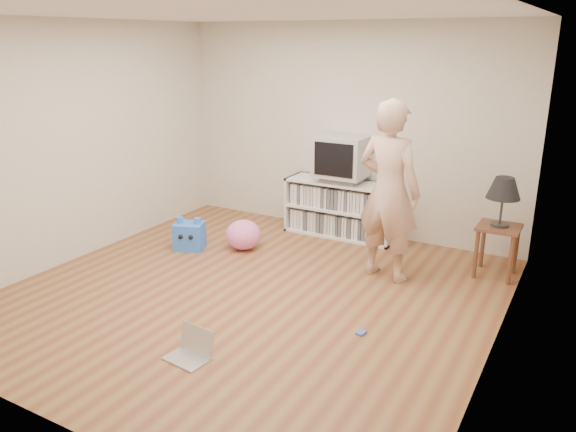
# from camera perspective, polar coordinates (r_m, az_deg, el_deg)

# --- Properties ---
(ground) EXTENTS (4.50, 4.50, 0.00)m
(ground) POSITION_cam_1_polar(r_m,az_deg,el_deg) (5.57, -3.80, -7.90)
(ground) COLOR brown
(ground) RESTS_ON ground
(walls) EXTENTS (4.52, 4.52, 2.60)m
(walls) POSITION_cam_1_polar(r_m,az_deg,el_deg) (5.14, -4.09, 5.28)
(walls) COLOR beige
(walls) RESTS_ON ground
(ceiling) EXTENTS (4.50, 4.50, 0.01)m
(ceiling) POSITION_cam_1_polar(r_m,az_deg,el_deg) (5.03, -4.44, 19.91)
(ceiling) COLOR white
(ceiling) RESTS_ON walls
(media_unit) EXTENTS (1.40, 0.45, 0.70)m
(media_unit) POSITION_cam_1_polar(r_m,az_deg,el_deg) (7.10, 5.46, 0.81)
(media_unit) COLOR white
(media_unit) RESTS_ON ground
(dvd_deck) EXTENTS (0.45, 0.35, 0.07)m
(dvd_deck) POSITION_cam_1_polar(r_m,az_deg,el_deg) (6.98, 5.50, 3.80)
(dvd_deck) COLOR gray
(dvd_deck) RESTS_ON media_unit
(crt_tv) EXTENTS (0.60, 0.53, 0.50)m
(crt_tv) POSITION_cam_1_polar(r_m,az_deg,el_deg) (6.91, 5.56, 6.09)
(crt_tv) COLOR #B1B1B6
(crt_tv) RESTS_ON dvd_deck
(side_table) EXTENTS (0.42, 0.42, 0.55)m
(side_table) POSITION_cam_1_polar(r_m,az_deg,el_deg) (6.21, 20.54, -2.12)
(side_table) COLOR brown
(side_table) RESTS_ON ground
(table_lamp) EXTENTS (0.34, 0.34, 0.52)m
(table_lamp) POSITION_cam_1_polar(r_m,az_deg,el_deg) (6.06, 21.08, 2.56)
(table_lamp) COLOR #333333
(table_lamp) RESTS_ON side_table
(person) EXTENTS (0.74, 0.55, 1.85)m
(person) POSITION_cam_1_polar(r_m,az_deg,el_deg) (5.73, 10.20, 2.48)
(person) COLOR #D8A993
(person) RESTS_ON ground
(laptop) EXTENTS (0.36, 0.30, 0.23)m
(laptop) POSITION_cam_1_polar(r_m,az_deg,el_deg) (4.59, -9.75, -13.23)
(laptop) COLOR silver
(laptop) RESTS_ON ground
(playing_cards) EXTENTS (0.08, 0.10, 0.02)m
(playing_cards) POSITION_cam_1_polar(r_m,az_deg,el_deg) (4.90, 7.44, -11.67)
(playing_cards) COLOR #4A63C6
(playing_cards) RESTS_ON ground
(plush_blue) EXTENTS (0.41, 0.37, 0.39)m
(plush_blue) POSITION_cam_1_polar(r_m,az_deg,el_deg) (6.74, -9.99, -1.97)
(plush_blue) COLOR #2E6FF2
(plush_blue) RESTS_ON ground
(plush_pink) EXTENTS (0.45, 0.45, 0.35)m
(plush_pink) POSITION_cam_1_polar(r_m,az_deg,el_deg) (6.65, -4.57, -1.91)
(plush_pink) COLOR pink
(plush_pink) RESTS_ON ground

